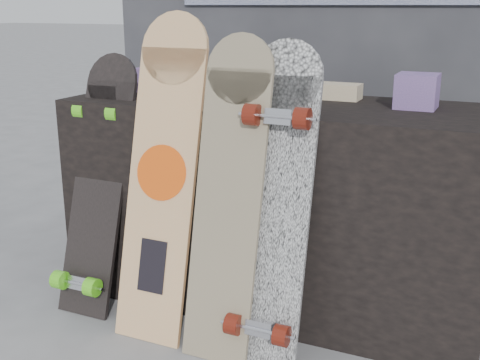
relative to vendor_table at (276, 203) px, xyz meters
The scene contains 10 objects.
ground 0.64m from the vendor_table, 90.00° to the right, with size 60.00×60.00×0.00m, color slate.
vendor_table is the anchor object (origin of this frame).
booth 1.10m from the vendor_table, 90.00° to the left, with size 2.40×0.22×2.20m.
merch_box_purple 0.71m from the vendor_table, behind, with size 0.18×0.12×0.10m, color #553E80.
merch_box_small 0.68m from the vendor_table, ahead, with size 0.14×0.14×0.12m, color #553E80.
merch_box_flat 0.49m from the vendor_table, 46.05° to the left, with size 0.22×0.10×0.06m, color #D1B78C.
longboard_geisha 0.50m from the vendor_table, 129.39° to the right, with size 0.26×0.31×1.14m.
longboard_celtic 0.43m from the vendor_table, 92.50° to the right, with size 0.23×0.26×1.07m.
longboard_cascadia 0.42m from the vendor_table, 70.05° to the right, with size 0.24×0.30×1.05m.
skateboard_dark 0.70m from the vendor_table, 153.90° to the right, with size 0.22×0.38×0.98m.
Camera 1 is at (0.79, -1.60, 1.15)m, focal length 45.00 mm.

